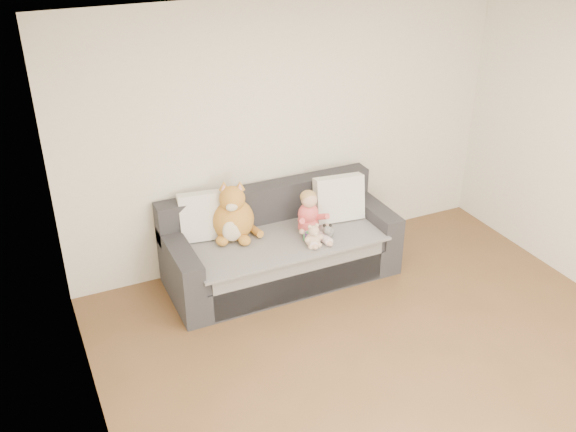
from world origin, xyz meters
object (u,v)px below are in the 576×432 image
object	(u,v)px
toddler	(310,217)
sippy_cup	(309,235)
sofa	(280,248)
plush_cat	(233,217)
teddy_bear	(313,238)

from	to	relation	value
toddler	sippy_cup	xyz separation A→B (m)	(-0.07, -0.12, -0.12)
sofa	plush_cat	size ratio (longest dim) A/B	3.64
teddy_bear	sippy_cup	bearing A→B (deg)	91.59
sofa	teddy_bear	distance (m)	0.48
sofa	teddy_bear	world-z (taller)	sofa
toddler	teddy_bear	size ratio (longest dim) A/B	1.93
plush_cat	teddy_bear	xyz separation A→B (m)	(0.60, -0.46, -0.13)
sofa	plush_cat	xyz separation A→B (m)	(-0.42, 0.10, 0.38)
plush_cat	teddy_bear	world-z (taller)	plush_cat
toddler	sippy_cup	distance (m)	0.19
plush_cat	toddler	bearing A→B (deg)	3.45
sofa	teddy_bear	size ratio (longest dim) A/B	9.42
toddler	plush_cat	size ratio (longest dim) A/B	0.75
sofa	plush_cat	bearing A→B (deg)	166.47
plush_cat	sippy_cup	world-z (taller)	plush_cat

